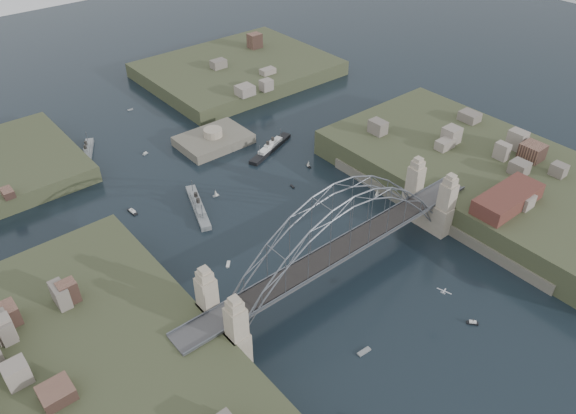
% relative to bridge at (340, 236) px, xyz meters
% --- Properties ---
extents(ground, '(500.00, 500.00, 0.00)m').
position_rel_bridge_xyz_m(ground, '(0.00, 0.00, -12.32)').
color(ground, black).
rests_on(ground, ground).
extents(bridge, '(84.00, 13.80, 24.60)m').
position_rel_bridge_xyz_m(bridge, '(0.00, 0.00, 0.00)').
color(bridge, '#454446').
rests_on(bridge, ground).
extents(shore_west, '(50.50, 90.00, 12.00)m').
position_rel_bridge_xyz_m(shore_west, '(-57.32, 0.00, -10.35)').
color(shore_west, '#373E25').
rests_on(shore_west, ground).
extents(shore_east, '(50.50, 90.00, 12.00)m').
position_rel_bridge_xyz_m(shore_east, '(57.32, 0.00, -10.35)').
color(shore_east, '#373E25').
rests_on(shore_east, ground).
extents(headland_ne, '(70.00, 55.00, 9.50)m').
position_rel_bridge_xyz_m(headland_ne, '(50.00, 110.00, -11.57)').
color(headland_ne, '#373E25').
rests_on(headland_ne, ground).
extents(fort_island, '(22.00, 16.00, 9.40)m').
position_rel_bridge_xyz_m(fort_island, '(12.00, 70.00, -12.66)').
color(fort_island, '#5E594B').
rests_on(fort_island, ground).
extents(wharf_shed, '(20.00, 8.00, 4.00)m').
position_rel_bridge_xyz_m(wharf_shed, '(44.00, -14.00, -2.32)').
color(wharf_shed, '#592D26').
rests_on(wharf_shed, shore_east).
extents(finger_pier, '(4.00, 22.00, 1.40)m').
position_rel_bridge_xyz_m(finger_pier, '(39.00, -28.00, -11.62)').
color(finger_pier, '#454446').
rests_on(finger_pier, ground).
extents(naval_cruiser_near, '(9.29, 19.91, 6.05)m').
position_rel_bridge_xyz_m(naval_cruiser_near, '(-10.77, 43.18, -11.38)').
color(naval_cruiser_near, gray).
rests_on(naval_cruiser_near, ground).
extents(naval_cruiser_far, '(10.22, 16.71, 5.93)m').
position_rel_bridge_xyz_m(naval_cruiser_far, '(-22.26, 89.13, -11.40)').
color(naval_cruiser_far, gray).
rests_on(naval_cruiser_far, ground).
extents(ocean_liner, '(20.63, 10.13, 5.15)m').
position_rel_bridge_xyz_m(ocean_liner, '(23.71, 55.38, -11.52)').
color(ocean_liner, black).
rests_on(ocean_liner, ground).
extents(aeroplane, '(1.80, 3.16, 0.47)m').
position_rel_bridge_xyz_m(aeroplane, '(8.67, -22.34, -5.30)').
color(aeroplane, silver).
extents(small_boat_a, '(2.04, 2.11, 0.45)m').
position_rel_bridge_xyz_m(small_boat_a, '(-17.19, 19.64, -12.17)').
color(small_boat_a, silver).
rests_on(small_boat_a, ground).
extents(small_boat_b, '(0.82, 1.76, 0.45)m').
position_rel_bridge_xyz_m(small_boat_b, '(15.71, 35.07, -12.17)').
color(small_boat_b, silver).
rests_on(small_boat_b, ground).
extents(small_boat_c, '(3.08, 1.18, 0.45)m').
position_rel_bridge_xyz_m(small_boat_c, '(-10.90, -19.10, -12.17)').
color(small_boat_c, silver).
rests_on(small_boat_c, ground).
extents(small_boat_d, '(1.22, 2.12, 2.38)m').
position_rel_bridge_xyz_m(small_boat_d, '(26.46, 40.27, -11.39)').
color(small_boat_d, silver).
rests_on(small_boat_d, ground).
extents(small_boat_e, '(1.45, 3.59, 1.43)m').
position_rel_bridge_xyz_m(small_boat_e, '(-25.20, 53.18, -12.04)').
color(small_boat_e, silver).
rests_on(small_boat_e, ground).
extents(small_boat_f, '(1.85, 1.20, 2.38)m').
position_rel_bridge_xyz_m(small_boat_f, '(-3.71, 45.18, -11.34)').
color(small_boat_f, silver).
rests_on(small_boat_f, ground).
extents(small_boat_g, '(2.16, 2.35, 1.43)m').
position_rel_bridge_xyz_m(small_boat_g, '(12.21, -28.48, -12.04)').
color(small_boat_g, silver).
rests_on(small_boat_g, ground).
extents(small_boat_h, '(1.94, 1.05, 1.43)m').
position_rel_bridge_xyz_m(small_boat_h, '(-8.16, 78.31, -12.03)').
color(small_boat_h, silver).
rests_on(small_boat_h, ground).
extents(small_boat_i, '(2.78, 1.94, 2.38)m').
position_rel_bridge_xyz_m(small_boat_i, '(31.33, 16.69, -11.51)').
color(small_boat_i, silver).
rests_on(small_boat_i, ground).
extents(small_boat_k, '(2.03, 0.82, 0.45)m').
position_rel_bridge_xyz_m(small_boat_k, '(2.24, 109.45, -12.17)').
color(small_boat_k, silver).
rests_on(small_boat_k, ground).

